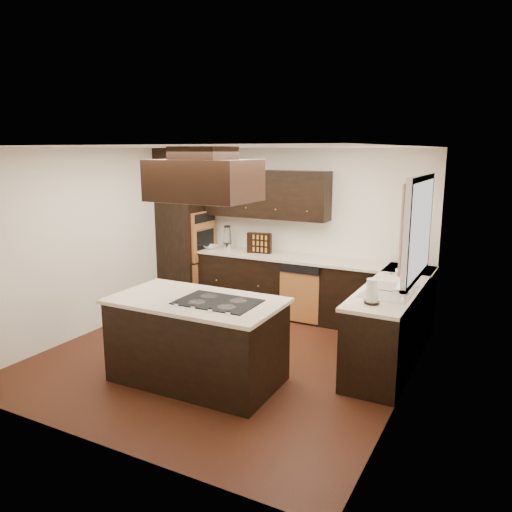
% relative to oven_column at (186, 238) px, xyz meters
% --- Properties ---
extents(floor, '(4.20, 4.20, 0.02)m').
position_rel_oven_column_xyz_m(floor, '(1.78, -1.71, -1.07)').
color(floor, '#522614').
rests_on(floor, ground).
extents(ceiling, '(4.20, 4.20, 0.02)m').
position_rel_oven_column_xyz_m(ceiling, '(1.78, -1.71, 1.45)').
color(ceiling, white).
rests_on(ceiling, ground).
extents(wall_back, '(4.20, 0.02, 2.50)m').
position_rel_oven_column_xyz_m(wall_back, '(1.78, 0.40, 0.19)').
color(wall_back, '#F1E6CD').
rests_on(wall_back, ground).
extents(wall_front, '(4.20, 0.02, 2.50)m').
position_rel_oven_column_xyz_m(wall_front, '(1.78, -3.81, 0.19)').
color(wall_front, '#F1E6CD').
rests_on(wall_front, ground).
extents(wall_left, '(0.02, 4.20, 2.50)m').
position_rel_oven_column_xyz_m(wall_left, '(-0.33, -1.71, 0.19)').
color(wall_left, '#F1E6CD').
rests_on(wall_left, ground).
extents(wall_right, '(0.02, 4.20, 2.50)m').
position_rel_oven_column_xyz_m(wall_right, '(3.88, -1.71, 0.19)').
color(wall_right, '#F1E6CD').
rests_on(wall_right, ground).
extents(oven_column, '(0.65, 0.75, 2.12)m').
position_rel_oven_column_xyz_m(oven_column, '(0.00, 0.00, 0.00)').
color(oven_column, black).
rests_on(oven_column, floor).
extents(wall_oven_face, '(0.05, 0.62, 0.78)m').
position_rel_oven_column_xyz_m(wall_oven_face, '(0.35, 0.00, 0.06)').
color(wall_oven_face, '#BA7035').
rests_on(wall_oven_face, oven_column).
extents(base_cabinets_back, '(2.93, 0.60, 0.88)m').
position_rel_oven_column_xyz_m(base_cabinets_back, '(1.81, 0.09, -0.62)').
color(base_cabinets_back, black).
rests_on(base_cabinets_back, floor).
extents(base_cabinets_right, '(0.60, 2.40, 0.88)m').
position_rel_oven_column_xyz_m(base_cabinets_right, '(3.58, -0.80, -0.62)').
color(base_cabinets_right, black).
rests_on(base_cabinets_right, floor).
extents(countertop_back, '(2.93, 0.63, 0.04)m').
position_rel_oven_column_xyz_m(countertop_back, '(1.81, 0.08, -0.16)').
color(countertop_back, beige).
rests_on(countertop_back, base_cabinets_back).
extents(countertop_right, '(0.63, 2.40, 0.04)m').
position_rel_oven_column_xyz_m(countertop_right, '(3.56, -0.80, -0.16)').
color(countertop_right, beige).
rests_on(countertop_right, base_cabinets_right).
extents(upper_cabinets, '(2.00, 0.34, 0.72)m').
position_rel_oven_column_xyz_m(upper_cabinets, '(1.34, 0.23, 0.75)').
color(upper_cabinets, black).
rests_on(upper_cabinets, wall_back).
extents(dishwasher_front, '(0.60, 0.05, 0.72)m').
position_rel_oven_column_xyz_m(dishwasher_front, '(2.10, -0.20, -0.66)').
color(dishwasher_front, '#BA7035').
rests_on(dishwasher_front, floor).
extents(window_frame, '(0.06, 1.32, 1.12)m').
position_rel_oven_column_xyz_m(window_frame, '(3.85, -1.16, 0.59)').
color(window_frame, silver).
rests_on(window_frame, wall_right).
extents(window_pane, '(0.00, 1.20, 1.00)m').
position_rel_oven_column_xyz_m(window_pane, '(3.87, -1.16, 0.59)').
color(window_pane, white).
rests_on(window_pane, wall_right).
extents(curtain_left, '(0.02, 0.34, 0.90)m').
position_rel_oven_column_xyz_m(curtain_left, '(3.79, -1.57, 0.64)').
color(curtain_left, '#F8DFBC').
rests_on(curtain_left, wall_right).
extents(curtain_right, '(0.02, 0.34, 0.90)m').
position_rel_oven_column_xyz_m(curtain_right, '(3.79, -0.74, 0.64)').
color(curtain_right, '#F8DFBC').
rests_on(curtain_right, wall_right).
extents(sink_rim, '(0.52, 0.84, 0.01)m').
position_rel_oven_column_xyz_m(sink_rim, '(3.58, -1.16, -0.14)').
color(sink_rim, silver).
rests_on(sink_rim, countertop_right).
extents(island, '(1.77, 0.98, 0.88)m').
position_rel_oven_column_xyz_m(island, '(1.83, -2.39, -0.62)').
color(island, black).
rests_on(island, floor).
extents(island_top, '(1.84, 1.05, 0.04)m').
position_rel_oven_column_xyz_m(island_top, '(1.83, -2.39, -0.16)').
color(island_top, beige).
rests_on(island_top, island).
extents(cooktop, '(0.84, 0.57, 0.01)m').
position_rel_oven_column_xyz_m(cooktop, '(2.10, -2.38, -0.13)').
color(cooktop, black).
rests_on(cooktop, island_top).
extents(range_hood, '(1.05, 0.72, 0.42)m').
position_rel_oven_column_xyz_m(range_hood, '(1.88, -2.25, 1.10)').
color(range_hood, black).
rests_on(range_hood, ceiling).
extents(hood_duct, '(0.55, 0.50, 0.13)m').
position_rel_oven_column_xyz_m(hood_duct, '(1.88, -2.25, 1.38)').
color(hood_duct, black).
rests_on(hood_duct, ceiling).
extents(blender_base, '(0.15, 0.15, 0.10)m').
position_rel_oven_column_xyz_m(blender_base, '(0.74, 0.09, -0.09)').
color(blender_base, silver).
rests_on(blender_base, countertop_back).
extents(blender_pitcher, '(0.13, 0.13, 0.26)m').
position_rel_oven_column_xyz_m(blender_pitcher, '(0.74, 0.09, 0.09)').
color(blender_pitcher, silver).
rests_on(blender_pitcher, blender_base).
extents(spice_rack, '(0.38, 0.17, 0.31)m').
position_rel_oven_column_xyz_m(spice_rack, '(1.31, 0.08, 0.02)').
color(spice_rack, black).
rests_on(spice_rack, countertop_back).
extents(mixing_bowl, '(0.29, 0.29, 0.06)m').
position_rel_oven_column_xyz_m(mixing_bowl, '(0.46, 0.02, -0.11)').
color(mixing_bowl, silver).
rests_on(mixing_bowl, countertop_back).
extents(soap_bottle, '(0.10, 0.10, 0.18)m').
position_rel_oven_column_xyz_m(soap_bottle, '(3.55, -0.49, -0.05)').
color(soap_bottle, silver).
rests_on(soap_bottle, countertop_right).
extents(paper_towel, '(0.16, 0.16, 0.26)m').
position_rel_oven_column_xyz_m(paper_towel, '(3.52, -1.69, -0.01)').
color(paper_towel, silver).
rests_on(paper_towel, countertop_right).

